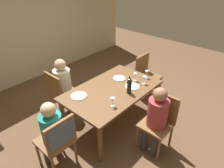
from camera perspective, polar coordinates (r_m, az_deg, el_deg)
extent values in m
plane|color=brown|center=(3.88, 0.00, -10.64)|extent=(10.00, 10.00, 0.00)
cube|color=beige|center=(5.26, -23.59, 15.08)|extent=(6.40, 0.12, 2.70)
cube|color=brown|center=(3.44, 0.00, -1.71)|extent=(1.65, 1.02, 0.04)
cylinder|color=brown|center=(3.03, -3.36, -16.53)|extent=(0.07, 0.07, 0.70)
cylinder|color=brown|center=(3.97, 12.12, -3.99)|extent=(0.07, 0.07, 0.70)
cylinder|color=brown|center=(3.54, -13.74, -9.09)|extent=(0.07, 0.07, 0.70)
cylinder|color=brown|center=(4.37, 2.23, 0.34)|extent=(0.07, 0.07, 0.70)
cylinder|color=brown|center=(4.30, -12.50, -3.04)|extent=(0.04, 0.04, 0.44)
cylinder|color=brown|center=(4.05, -9.21, -5.08)|extent=(0.04, 0.04, 0.44)
cylinder|color=brown|center=(4.14, -16.65, -5.20)|extent=(0.04, 0.04, 0.44)
cylinder|color=brown|center=(3.88, -13.50, -7.49)|extent=(0.04, 0.04, 0.44)
cube|color=brown|center=(3.95, -13.38, -2.34)|extent=(0.44, 0.44, 0.04)
cube|color=brown|center=(3.74, -16.25, -0.51)|extent=(0.04, 0.44, 0.44)
cylinder|color=brown|center=(3.19, 12.99, -17.71)|extent=(0.04, 0.04, 0.44)
cylinder|color=brown|center=(3.31, 7.16, -14.71)|extent=(0.04, 0.04, 0.44)
cylinder|color=brown|center=(3.44, 16.26, -13.85)|extent=(0.04, 0.04, 0.44)
cylinder|color=brown|center=(3.55, 10.76, -11.26)|extent=(0.04, 0.04, 0.44)
cube|color=brown|center=(3.20, 12.27, -11.29)|extent=(0.44, 0.44, 0.04)
cube|color=brown|center=(3.20, 14.58, -6.19)|extent=(0.04, 0.44, 0.44)
cylinder|color=brown|center=(3.26, -20.12, -17.93)|extent=(0.04, 0.04, 0.44)
cylinder|color=brown|center=(3.37, -14.48, -14.72)|extent=(0.04, 0.04, 0.44)
cylinder|color=brown|center=(3.15, -10.22, -18.27)|extent=(0.04, 0.04, 0.44)
cube|color=brown|center=(3.02, -15.91, -15.16)|extent=(0.44, 0.44, 0.04)
cube|color=brown|center=(2.72, -14.19, -13.86)|extent=(0.44, 0.04, 0.44)
cube|color=#4C5B75|center=(2.71, -14.26, -13.53)|extent=(0.40, 0.07, 0.31)
cylinder|color=brown|center=(4.61, 13.37, -0.65)|extent=(0.04, 0.04, 0.44)
cylinder|color=brown|center=(4.33, 10.87, -2.64)|extent=(0.04, 0.04, 0.44)
cylinder|color=brown|center=(4.77, 9.44, 0.94)|extent=(0.04, 0.04, 0.44)
cylinder|color=brown|center=(4.49, 6.78, -0.88)|extent=(0.04, 0.04, 0.44)
cube|color=brown|center=(4.42, 10.40, 1.88)|extent=(0.44, 0.44, 0.04)
cube|color=brown|center=(4.41, 8.50, 5.45)|extent=(0.44, 0.04, 0.44)
cylinder|color=#33333D|center=(4.21, -12.19, -3.68)|extent=(0.11, 0.11, 0.46)
cylinder|color=#33333D|center=(4.08, -10.58, -4.69)|extent=(0.11, 0.11, 0.46)
cylinder|color=beige|center=(3.83, -13.80, 0.64)|extent=(0.31, 0.31, 0.48)
sphere|color=tan|center=(3.67, -14.47, 5.26)|extent=(0.21, 0.21, 0.21)
cylinder|color=#33333D|center=(3.24, 11.90, -16.29)|extent=(0.11, 0.11, 0.46)
cylinder|color=#33333D|center=(3.30, 9.13, -14.88)|extent=(0.11, 0.11, 0.46)
cylinder|color=#9E383D|center=(3.06, 12.75, -8.08)|extent=(0.30, 0.30, 0.46)
sphere|color=#996B4C|center=(2.86, 13.51, -2.91)|extent=(0.20, 0.20, 0.20)
cylinder|color=#33333D|center=(3.24, -18.05, -17.47)|extent=(0.11, 0.11, 0.46)
cylinder|color=#33333D|center=(3.30, -15.42, -15.95)|extent=(0.11, 0.11, 0.46)
cylinder|color=teal|center=(2.86, -16.56, -12.04)|extent=(0.29, 0.29, 0.45)
sphere|color=beige|center=(2.66, -17.58, -6.95)|extent=(0.19, 0.19, 0.19)
cylinder|color=black|center=(3.29, 4.89, -0.96)|extent=(0.08, 0.08, 0.22)
sphere|color=black|center=(3.22, 4.98, 0.86)|extent=(0.08, 0.08, 0.08)
cylinder|color=black|center=(3.20, 5.02, 1.57)|extent=(0.03, 0.03, 0.07)
cylinder|color=silver|center=(3.63, 8.93, 0.13)|extent=(0.06, 0.06, 0.00)
cylinder|color=silver|center=(3.61, 8.98, 0.64)|extent=(0.01, 0.01, 0.07)
cone|color=silver|center=(3.57, 9.07, 1.64)|extent=(0.07, 0.07, 0.07)
cylinder|color=silver|center=(3.04, 0.12, -6.20)|extent=(0.06, 0.06, 0.00)
cylinder|color=silver|center=(3.02, 0.12, -5.64)|extent=(0.01, 0.01, 0.07)
cone|color=silver|center=(2.98, 0.12, -4.52)|extent=(0.07, 0.07, 0.07)
cylinder|color=silver|center=(3.70, 6.48, 1.02)|extent=(0.06, 0.06, 0.00)
cylinder|color=silver|center=(3.68, 6.51, 1.52)|extent=(0.01, 0.01, 0.07)
cone|color=silver|center=(3.65, 6.58, 2.51)|extent=(0.07, 0.07, 0.07)
cylinder|color=silver|center=(3.82, 9.61, 1.77)|extent=(0.06, 0.06, 0.00)
cylinder|color=silver|center=(3.80, 9.66, 2.26)|extent=(0.01, 0.01, 0.07)
cone|color=silver|center=(3.77, 9.76, 3.22)|extent=(0.07, 0.07, 0.07)
cylinder|color=silver|center=(3.29, -9.38, -3.33)|extent=(0.26, 0.26, 0.01)
cylinder|color=white|center=(3.51, 5.73, -0.70)|extent=(0.25, 0.25, 0.01)
cylinder|color=silver|center=(3.74, 2.04, 1.62)|extent=(0.23, 0.23, 0.01)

